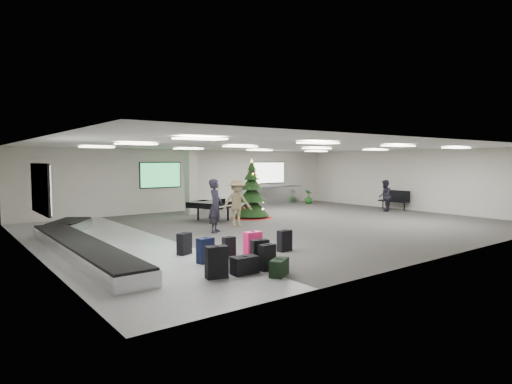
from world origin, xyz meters
TOP-DOWN VIEW (x-y plane):
  - ground at (0.00, 0.00)m, footprint 18.00×18.00m
  - room_envelope at (-0.38, 0.67)m, footprint 18.02×14.02m
  - baggage_carousel at (-7.84, -0.08)m, footprint 2.28×9.71m
  - service_counter at (5.00, 6.65)m, footprint 4.05×0.65m
  - suitcase_0 at (-4.88, -5.17)m, footprint 0.42×0.26m
  - suitcase_1 at (-4.77, -4.74)m, footprint 0.46×0.30m
  - pink_suitcase at (-4.39, -3.95)m, footprint 0.47×0.28m
  - suitcase_3 at (-4.74, -3.32)m, footprint 0.36×0.21m
  - navy_suitcase at (-5.69, -3.67)m, footprint 0.46×0.31m
  - suitcase_5 at (-6.21, -5.04)m, footprint 0.53×0.36m
  - green_duffel at (-4.98, -5.74)m, footprint 0.65×0.55m
  - suitcase_7 at (-3.14, -3.81)m, footprint 0.44×0.25m
  - suitcase_8 at (-5.65, -2.45)m, footprint 0.47×0.38m
  - black_duffel at (-5.51, -5.13)m, footprint 0.64×0.36m
  - christmas_tree at (0.48, 2.62)m, footprint 1.90×1.90m
  - grand_piano at (-1.60, 2.82)m, footprint 1.90×2.11m
  - bench at (8.61, 0.66)m, footprint 0.60×1.64m
  - traveler_a at (-2.98, 0.19)m, footprint 0.84×0.83m
  - traveler_b at (-1.51, 0.93)m, footprint 1.35×0.95m
  - traveler_bench at (7.41, 0.43)m, footprint 0.99×0.93m
  - potted_plant_left at (2.90, 5.80)m, footprint 0.61×0.63m
  - potted_plant_right at (7.03, 5.63)m, footprint 0.51×0.51m

SIDE VIEW (x-z plane):
  - ground at x=0.00m, z-range 0.00..0.00m
  - green_duffel at x=-4.98m, z-range -0.01..0.40m
  - black_duffel at x=-5.51m, z-range -0.01..0.42m
  - baggage_carousel at x=-7.84m, z-range 0.00..0.43m
  - suitcase_3 at x=-4.74m, z-range -0.01..0.53m
  - suitcase_8 at x=-5.65m, z-range -0.01..0.62m
  - suitcase_7 at x=-3.14m, z-range -0.01..0.62m
  - suitcase_0 at x=-4.88m, z-range -0.01..0.63m
  - navy_suitcase at x=-5.69m, z-range -0.01..0.66m
  - suitcase_1 at x=-4.77m, z-range -0.01..0.67m
  - pink_suitcase at x=-4.39m, z-range -0.01..0.73m
  - suitcase_5 at x=-6.21m, z-range -0.01..0.74m
  - potted_plant_right at x=7.03m, z-range 0.00..0.84m
  - potted_plant_left at x=2.90m, z-range 0.00..0.89m
  - service_counter at x=5.00m, z-range 0.01..1.09m
  - bench at x=8.61m, z-range 0.07..1.10m
  - grand_piano at x=-1.60m, z-range 0.21..1.20m
  - traveler_bench at x=7.41m, z-range 0.00..1.63m
  - christmas_tree at x=0.48m, z-range -0.43..2.29m
  - traveler_b at x=-1.51m, z-range 0.00..1.90m
  - traveler_a at x=-2.98m, z-range 0.00..1.95m
  - room_envelope at x=-0.38m, z-range 0.73..3.94m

